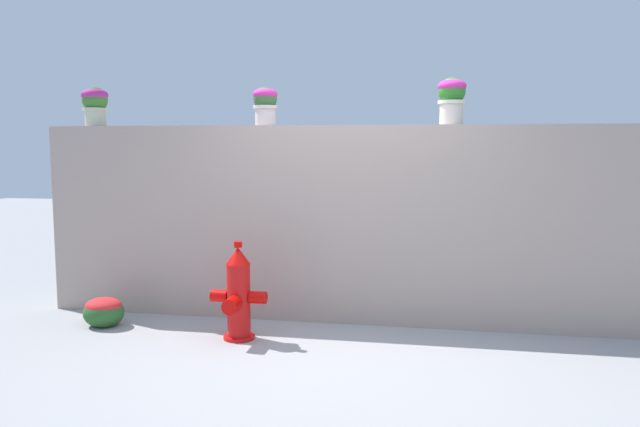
% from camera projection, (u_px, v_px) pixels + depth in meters
% --- Properties ---
extents(ground_plane, '(24.00, 24.00, 0.00)m').
position_uv_depth(ground_plane, '(334.00, 351.00, 5.09)').
color(ground_plane, '#979596').
extents(stone_wall, '(5.96, 0.38, 1.84)m').
position_uv_depth(stone_wall, '(351.00, 224.00, 5.92)').
color(stone_wall, '#A89387').
rests_on(stone_wall, ground).
extents(potted_plant_0, '(0.26, 0.26, 0.39)m').
position_uv_depth(potted_plant_0, '(95.00, 103.00, 6.25)').
color(potted_plant_0, beige).
rests_on(potted_plant_0, stone_wall).
extents(potted_plant_1, '(0.24, 0.24, 0.37)m').
position_uv_depth(potted_plant_1, '(265.00, 103.00, 5.98)').
color(potted_plant_1, beige).
rests_on(potted_plant_1, stone_wall).
extents(potted_plant_2, '(0.26, 0.26, 0.42)m').
position_uv_depth(potted_plant_2, '(452.00, 96.00, 5.64)').
color(potted_plant_2, beige).
rests_on(potted_plant_2, stone_wall).
extents(fire_hydrant, '(0.49, 0.39, 0.85)m').
position_uv_depth(fire_hydrant, '(238.00, 296.00, 5.36)').
color(fire_hydrant, red).
rests_on(fire_hydrant, ground).
extents(flower_bush_left, '(0.38, 0.34, 0.28)m').
position_uv_depth(flower_bush_left, '(104.00, 311.00, 5.78)').
color(flower_bush_left, '#295A27').
rests_on(flower_bush_left, ground).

